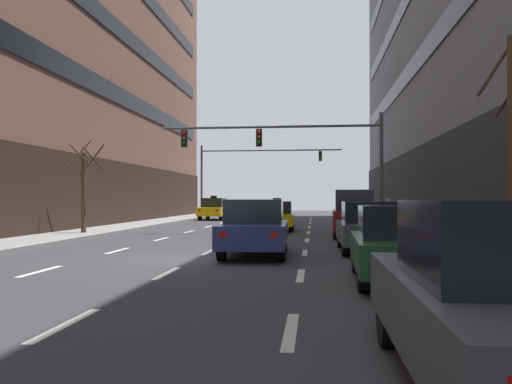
{
  "coord_description": "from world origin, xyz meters",
  "views": [
    {
      "loc": [
        3.35,
        -14.97,
        1.72
      ],
      "look_at": [
        -0.6,
        21.19,
        2.14
      ],
      "focal_mm": 37.7,
      "sensor_mm": 36.0,
      "label": 1
    }
  ],
  "objects_px": {
    "car_parked_1": "(398,245)",
    "street_tree_1": "(84,188)",
    "car_parked_3": "(353,214)",
    "pedestrian_0": "(388,211)",
    "taxi_driving_0": "(214,209)",
    "car_parked_0": "(508,299)",
    "car_parked_2": "(368,227)",
    "car_driving_2": "(255,228)",
    "taxi_driving_1": "(277,216)",
    "traffic_signal_0": "(297,147)",
    "traffic_signal_1": "(247,165)"
  },
  "relations": [
    {
      "from": "car_parked_0",
      "to": "street_tree_1",
      "type": "xyz_separation_m",
      "value": [
        -12.24,
        18.77,
        1.37
      ]
    },
    {
      "from": "car_parked_0",
      "to": "pedestrian_0",
      "type": "xyz_separation_m",
      "value": [
        2.06,
        23.24,
        0.21
      ]
    },
    {
      "from": "car_parked_2",
      "to": "traffic_signal_1",
      "type": "xyz_separation_m",
      "value": [
        -7.5,
        28.79,
        3.8
      ]
    },
    {
      "from": "car_parked_2",
      "to": "pedestrian_0",
      "type": "bearing_deg",
      "value": 79.19
    },
    {
      "from": "taxi_driving_0",
      "to": "car_parked_0",
      "type": "xyz_separation_m",
      "value": [
        9.62,
        -37.08,
        -0.02
      ]
    },
    {
      "from": "car_driving_2",
      "to": "car_parked_0",
      "type": "height_order",
      "value": "car_parked_0"
    },
    {
      "from": "car_parked_1",
      "to": "taxi_driving_0",
      "type": "bearing_deg",
      "value": 107.31
    },
    {
      "from": "car_parked_1",
      "to": "car_parked_2",
      "type": "xyz_separation_m",
      "value": [
        0.0,
        6.23,
        0.02
      ]
    },
    {
      "from": "car_parked_0",
      "to": "street_tree_1",
      "type": "height_order",
      "value": "street_tree_1"
    },
    {
      "from": "car_parked_0",
      "to": "car_parked_1",
      "type": "xyz_separation_m",
      "value": [
        -0.0,
        6.22,
        -0.06
      ]
    },
    {
      "from": "car_parked_1",
      "to": "pedestrian_0",
      "type": "relative_size",
      "value": 2.69
    },
    {
      "from": "taxi_driving_0",
      "to": "car_driving_2",
      "type": "bearing_deg",
      "value": -76.73
    },
    {
      "from": "traffic_signal_1",
      "to": "street_tree_1",
      "type": "height_order",
      "value": "traffic_signal_1"
    },
    {
      "from": "taxi_driving_1",
      "to": "traffic_signal_0",
      "type": "bearing_deg",
      "value": -65.56
    },
    {
      "from": "car_parked_3",
      "to": "traffic_signal_1",
      "type": "distance_m",
      "value": 23.96
    },
    {
      "from": "taxi_driving_1",
      "to": "car_driving_2",
      "type": "distance_m",
      "value": 12.42
    },
    {
      "from": "traffic_signal_1",
      "to": "street_tree_1",
      "type": "bearing_deg",
      "value": -101.91
    },
    {
      "from": "car_driving_2",
      "to": "car_parked_0",
      "type": "distance_m",
      "value": 11.43
    },
    {
      "from": "pedestrian_0",
      "to": "street_tree_1",
      "type": "bearing_deg",
      "value": -162.62
    },
    {
      "from": "car_parked_2",
      "to": "pedestrian_0",
      "type": "height_order",
      "value": "pedestrian_0"
    },
    {
      "from": "car_driving_2",
      "to": "car_parked_2",
      "type": "bearing_deg",
      "value": 24.26
    },
    {
      "from": "traffic_signal_1",
      "to": "traffic_signal_0",
      "type": "bearing_deg",
      "value": -76.27
    },
    {
      "from": "car_driving_2",
      "to": "traffic_signal_0",
      "type": "distance_m",
      "value": 10.52
    },
    {
      "from": "car_parked_3",
      "to": "taxi_driving_0",
      "type": "bearing_deg",
      "value": 117.71
    },
    {
      "from": "taxi_driving_0",
      "to": "traffic_signal_1",
      "type": "height_order",
      "value": "traffic_signal_1"
    },
    {
      "from": "taxi_driving_1",
      "to": "traffic_signal_0",
      "type": "distance_m",
      "value": 4.35
    },
    {
      "from": "taxi_driving_0",
      "to": "car_parked_1",
      "type": "relative_size",
      "value": 1.1
    },
    {
      "from": "street_tree_1",
      "to": "taxi_driving_0",
      "type": "bearing_deg",
      "value": 81.83
    },
    {
      "from": "car_parked_2",
      "to": "street_tree_1",
      "type": "bearing_deg",
      "value": 152.73
    },
    {
      "from": "taxi_driving_1",
      "to": "taxi_driving_0",
      "type": "bearing_deg",
      "value": 113.46
    },
    {
      "from": "car_driving_2",
      "to": "car_parked_2",
      "type": "xyz_separation_m",
      "value": [
        3.44,
        1.55,
        -0.03
      ]
    },
    {
      "from": "car_parked_1",
      "to": "street_tree_1",
      "type": "distance_m",
      "value": 17.58
    },
    {
      "from": "car_parked_2",
      "to": "street_tree_1",
      "type": "distance_m",
      "value": 13.85
    },
    {
      "from": "car_parked_2",
      "to": "traffic_signal_0",
      "type": "xyz_separation_m",
      "value": [
        -2.51,
        8.38,
        3.37
      ]
    },
    {
      "from": "car_driving_2",
      "to": "car_parked_2",
      "type": "height_order",
      "value": "car_driving_2"
    },
    {
      "from": "car_parked_1",
      "to": "traffic_signal_0",
      "type": "distance_m",
      "value": 15.21
    },
    {
      "from": "car_parked_0",
      "to": "car_parked_2",
      "type": "relative_size",
      "value": 1.05
    },
    {
      "from": "taxi_driving_0",
      "to": "car_parked_3",
      "type": "bearing_deg",
      "value": -62.29
    },
    {
      "from": "traffic_signal_0",
      "to": "pedestrian_0",
      "type": "bearing_deg",
      "value": 27.79
    },
    {
      "from": "street_tree_1",
      "to": "pedestrian_0",
      "type": "height_order",
      "value": "street_tree_1"
    },
    {
      "from": "car_parked_3",
      "to": "pedestrian_0",
      "type": "xyz_separation_m",
      "value": [
        2.06,
        4.47,
        0.01
      ]
    },
    {
      "from": "car_driving_2",
      "to": "taxi_driving_1",
      "type": "bearing_deg",
      "value": 90.92
    },
    {
      "from": "taxi_driving_0",
      "to": "traffic_signal_0",
      "type": "xyz_separation_m",
      "value": [
        7.1,
        -16.25,
        3.31
      ]
    },
    {
      "from": "traffic_signal_0",
      "to": "car_parked_2",
      "type": "bearing_deg",
      "value": -73.3
    },
    {
      "from": "car_parked_0",
      "to": "pedestrian_0",
      "type": "height_order",
      "value": "pedestrian_0"
    },
    {
      "from": "street_tree_1",
      "to": "car_driving_2",
      "type": "bearing_deg",
      "value": -41.78
    },
    {
      "from": "car_driving_2",
      "to": "car_parked_3",
      "type": "height_order",
      "value": "car_parked_3"
    },
    {
      "from": "car_driving_2",
      "to": "pedestrian_0",
      "type": "height_order",
      "value": "pedestrian_0"
    },
    {
      "from": "car_parked_2",
      "to": "traffic_signal_1",
      "type": "height_order",
      "value": "traffic_signal_1"
    },
    {
      "from": "car_parked_0",
      "to": "car_parked_1",
      "type": "height_order",
      "value": "car_parked_0"
    }
  ]
}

